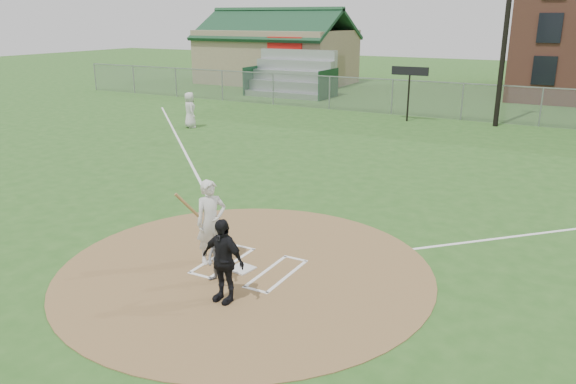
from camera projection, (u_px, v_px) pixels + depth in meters
The scene contains 13 objects.
ground at pixel (246, 270), 12.65m from camera, with size 140.00×140.00×0.00m, color #29561D.
dirt_circle at pixel (246, 270), 12.65m from camera, with size 8.40×8.40×0.02m, color olive.
home_plate at pixel (242, 269), 12.65m from camera, with size 0.49×0.49×0.03m, color silver.
foul_line_third at pixel (183, 149), 24.30m from camera, with size 0.10×24.00×0.01m, color white.
catcher at pixel (218, 260), 11.86m from camera, with size 0.51×0.40×1.04m, color slate.
umpire at pixel (223, 260), 11.03m from camera, with size 1.01×0.42×1.73m, color black.
ondeck_player at pixel (190, 110), 28.68m from camera, with size 0.88×0.58×1.81m, color silver.
batters_boxes at pixel (249, 267), 12.77m from camera, with size 2.08×1.88×0.01m.
batter_at_plate at pixel (211, 222), 12.74m from camera, with size 0.91×1.09×1.97m.
outfield_fence at pixel (462, 102), 30.78m from camera, with size 56.08×0.08×2.03m.
bleachers at pixel (290, 73), 40.07m from camera, with size 6.08×3.20×3.20m.
clubhouse at pixel (277, 54), 47.81m from camera, with size 12.20×8.71×6.23m.
scoreboard_sign at pixel (410, 77), 30.01m from camera, with size 2.00×0.10×2.93m.
Camera 1 is at (6.37, -9.68, 5.46)m, focal length 35.00 mm.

